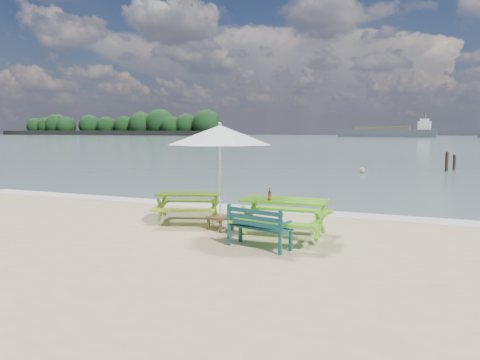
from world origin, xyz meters
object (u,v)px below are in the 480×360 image
at_px(swimmer, 362,183).
at_px(beer_bottle, 270,196).
at_px(patio_umbrella, 220,135).
at_px(park_bench, 259,236).
at_px(picnic_table_right, 284,220).
at_px(picnic_table_left, 188,208).
at_px(side_table, 220,223).

bearing_deg(swimmer, beer_bottle, -88.79).
bearing_deg(beer_bottle, patio_umbrella, 158.87).
bearing_deg(park_bench, picnic_table_right, 77.41).
bearing_deg(picnic_table_right, patio_umbrella, 170.01).
bearing_deg(picnic_table_right, swimmer, 92.09).
relative_size(patio_umbrella, beer_bottle, 11.55).
distance_m(picnic_table_right, swimmer, 15.57).
bearing_deg(picnic_table_left, swimmer, 81.79).
relative_size(beer_bottle, swimmer, 0.16).
xyz_separation_m(park_bench, beer_bottle, (-0.03, 0.67, 0.68)).
relative_size(side_table, patio_umbrella, 0.20).
bearing_deg(park_bench, patio_umbrella, 139.06).
relative_size(picnic_table_right, patio_umbrella, 0.64).
relative_size(picnic_table_right, park_bench, 1.48).
height_order(side_table, patio_umbrella, patio_umbrella).
relative_size(picnic_table_right, beer_bottle, 7.43).
bearing_deg(patio_umbrella, picnic_table_left, 154.92).
xyz_separation_m(picnic_table_left, beer_bottle, (2.46, -1.04, 0.57)).
bearing_deg(picnic_table_left, side_table, -25.08).
height_order(picnic_table_left, picnic_table_right, picnic_table_right).
xyz_separation_m(patio_umbrella, beer_bottle, (1.35, -0.52, -1.23)).
bearing_deg(picnic_table_left, beer_bottle, -22.94).
distance_m(park_bench, patio_umbrella, 2.63).
height_order(side_table, beer_bottle, beer_bottle).
xyz_separation_m(picnic_table_right, swimmer, (-0.57, 15.53, -0.92)).
height_order(park_bench, patio_umbrella, patio_umbrella).
bearing_deg(beer_bottle, side_table, 158.87).
bearing_deg(park_bench, picnic_table_left, 145.44).
height_order(park_bench, side_table, park_bench).
relative_size(picnic_table_left, beer_bottle, 7.75).
bearing_deg(patio_umbrella, picnic_table_right, -9.99).
xyz_separation_m(picnic_table_right, patio_umbrella, (-1.58, 0.28, 1.75)).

